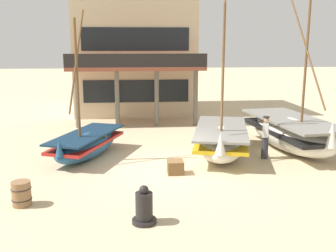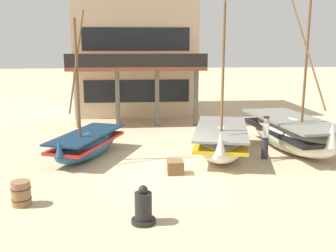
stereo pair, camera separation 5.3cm
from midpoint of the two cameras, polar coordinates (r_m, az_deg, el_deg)
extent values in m
plane|color=#CCB78E|center=(13.80, 0.28, -6.56)|extent=(120.00, 120.00, 0.00)
ellipsoid|color=#23517A|center=(15.58, -12.02, -2.81)|extent=(2.87, 4.38, 0.96)
cube|color=red|center=(15.55, -12.04, -2.38)|extent=(2.82, 4.23, 0.12)
cube|color=#132C43|center=(15.47, -12.09, -1.22)|extent=(2.88, 4.32, 0.07)
cone|color=#23517A|center=(13.81, -15.92, -3.05)|extent=(0.38, 0.38, 0.68)
cylinder|color=brown|center=(14.69, -13.39, 6.26)|extent=(0.10, 0.10, 4.66)
cylinder|color=brown|center=(14.64, -13.54, 9.33)|extent=(0.59, 1.36, 3.74)
cube|color=brown|center=(15.76, -11.55, -1.35)|extent=(1.36, 0.66, 0.06)
ellipsoid|color=silver|center=(17.06, 17.73, -1.17)|extent=(2.81, 5.80, 1.35)
cube|color=black|center=(17.03, 17.76, -0.61)|extent=(2.80, 5.58, 0.16)
cube|color=gray|center=(16.94, 17.86, 0.88)|extent=(2.86, 5.69, 0.09)
cone|color=silver|center=(14.74, 23.02, -1.16)|extent=(0.48, 0.48, 0.94)
cylinder|color=brown|center=(16.06, 19.69, 9.15)|extent=(0.10, 0.10, 5.68)
cylinder|color=brown|center=(16.05, 19.79, 10.59)|extent=(0.43, 3.01, 4.30)
cube|color=brown|center=(17.32, 17.14, 0.66)|extent=(2.05, 0.40, 0.06)
ellipsoid|color=silver|center=(15.69, 7.76, -2.22)|extent=(3.05, 5.26, 1.14)
cube|color=gold|center=(15.65, 7.78, -1.71)|extent=(3.02, 5.08, 0.14)
cube|color=gray|center=(15.57, 7.82, -0.35)|extent=(3.09, 5.18, 0.08)
cone|color=silver|center=(13.26, 7.69, -2.57)|extent=(0.47, 0.47, 0.80)
cylinder|color=brown|center=(14.63, 8.04, 7.72)|extent=(0.10, 0.10, 5.07)
cylinder|color=brown|center=(14.61, 8.09, 9.57)|extent=(0.46, 1.62, 4.64)
cube|color=brown|center=(15.96, 7.82, -0.50)|extent=(1.82, 0.59, 0.06)
cylinder|color=#33333D|center=(15.52, 14.05, -3.12)|extent=(0.26, 0.26, 0.88)
cube|color=silver|center=(15.36, 14.18, -0.56)|extent=(0.35, 0.42, 0.54)
sphere|color=tan|center=(15.28, 14.26, 0.86)|extent=(0.22, 0.22, 0.22)
cylinder|color=#2D2823|center=(15.26, 14.28, 1.31)|extent=(0.24, 0.24, 0.05)
cylinder|color=black|center=(9.98, -3.69, -13.86)|extent=(0.62, 0.62, 0.10)
cylinder|color=black|center=(9.81, -3.72, -11.76)|extent=(0.43, 0.43, 0.70)
sphere|color=black|center=(9.64, -3.76, -9.44)|extent=(0.24, 0.24, 0.24)
cylinder|color=olive|center=(11.56, -21.02, -9.32)|extent=(0.52, 0.52, 0.70)
torus|color=black|center=(11.51, -21.08, -8.60)|extent=(0.56, 0.56, 0.03)
torus|color=black|center=(11.62, -20.96, -10.03)|extent=(0.56, 0.56, 0.03)
cube|color=brown|center=(13.39, 0.99, -6.12)|extent=(0.55, 0.55, 0.46)
cube|color=beige|center=(26.23, -4.98, 12.28)|extent=(7.43, 6.63, 9.07)
cube|color=black|center=(23.05, -4.77, 5.17)|extent=(6.24, 0.06, 1.33)
cube|color=black|center=(22.89, -4.91, 12.71)|extent=(6.24, 0.06, 1.33)
cube|color=brown|center=(21.60, -4.79, 8.60)|extent=(7.43, 2.71, 0.20)
cylinder|color=#666056|center=(21.02, -13.42, 3.80)|extent=(0.24, 0.24, 3.02)
cylinder|color=#666056|center=(20.83, -7.61, 3.95)|extent=(0.24, 0.24, 3.02)
cylinder|color=#666056|center=(20.85, -1.76, 4.06)|extent=(0.24, 0.24, 3.02)
cylinder|color=#666056|center=(21.09, 4.02, 4.13)|extent=(0.24, 0.24, 3.02)
cube|color=black|center=(20.27, -4.77, 9.65)|extent=(7.43, 0.08, 0.70)
camera|label=1|loc=(0.03, -90.11, -0.02)|focal=41.13mm
camera|label=2|loc=(0.03, 89.89, 0.02)|focal=41.13mm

